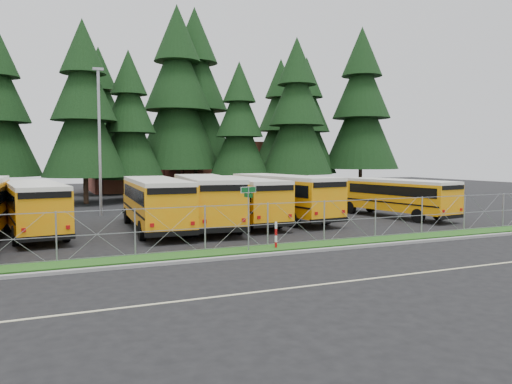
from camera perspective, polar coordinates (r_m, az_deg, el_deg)
ground at (r=24.33m, az=2.50°, el=-5.63°), size 120.00×120.00×0.00m
curb at (r=21.62m, az=6.13°, el=-6.71°), size 50.00×0.25×0.12m
grass_verge at (r=22.83m, az=4.38°, el=-6.20°), size 50.00×1.40×0.06m
road_lane_line at (r=17.64m, az=14.13°, el=-9.44°), size 50.00×0.12×0.01m
chainlink_fence at (r=23.30m, az=3.59°, el=-3.58°), size 44.00×0.10×2.00m
brick_building at (r=63.74m, az=-8.50°, el=3.00°), size 22.00×10.00×6.00m
bus_1 at (r=28.46m, az=-24.08°, el=-1.77°), size 3.64×10.74×2.76m
bus_3 at (r=28.21m, az=-11.48°, el=-1.42°), size 3.17×11.13×2.88m
bus_4 at (r=29.10m, az=-5.82°, el=-1.13°), size 4.14×11.54×2.96m
bus_5 at (r=30.60m, az=-1.97°, el=-1.00°), size 2.68×10.73×2.80m
bus_6 at (r=32.19m, az=2.84°, el=-0.66°), size 3.79×11.31×2.91m
bus_east at (r=35.01m, az=15.56°, el=-0.70°), size 3.82×10.06×2.57m
street_sign at (r=21.36m, az=-0.87°, el=-1.47°), size 0.81×0.53×2.81m
striped_bollard at (r=22.24m, az=2.30°, el=-4.98°), size 0.11×0.11×1.20m
light_standard at (r=36.06m, az=-17.46°, el=6.09°), size 0.70×0.35×10.14m
conifer_3 at (r=46.20m, az=-19.06°, el=8.65°), size 7.22×7.22×15.98m
conifer_4 at (r=48.10m, az=-14.27°, el=7.35°), size 6.32×6.32×13.97m
conifer_5 at (r=52.34m, az=-8.94°, el=10.19°), size 8.82×8.82×19.51m
conifer_6 at (r=49.48m, az=-1.91°, el=7.07°), size 6.08×6.08×13.44m
conifer_7 at (r=50.88m, az=4.65°, el=8.45°), size 7.26×7.26×16.06m
conifer_8 at (r=57.33m, az=5.76°, el=7.58°), size 6.93×6.93×15.33m
conifer_9 at (r=58.51m, az=11.94°, el=9.11°), size 8.47×8.47×18.73m
conifer_11 at (r=57.25m, az=-17.44°, el=7.75°), size 7.23×7.23×15.98m
conifer_12 at (r=55.00m, az=-6.97°, el=10.20°), size 9.08×9.08×20.07m
conifer_13 at (r=61.88m, az=2.85°, el=7.67°), size 7.26×7.26×16.06m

